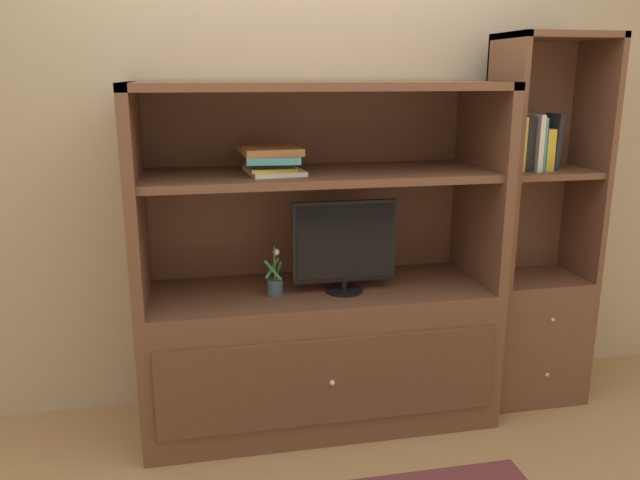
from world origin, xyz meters
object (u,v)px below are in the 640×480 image
at_px(media_console, 318,319).
at_px(potted_plant, 275,284).
at_px(upright_book_row, 532,144).
at_px(bookshelf_tall, 533,287).
at_px(magazine_stack, 271,159).
at_px(tv_monitor, 344,245).

height_order(media_console, potted_plant, media_console).
distance_m(potted_plant, upright_book_row, 1.42).
relative_size(potted_plant, bookshelf_tall, 0.13).
bearing_deg(magazine_stack, upright_book_row, 0.30).
bearing_deg(upright_book_row, tv_monitor, -175.44).
relative_size(potted_plant, upright_book_row, 0.86).
bearing_deg(media_console, magazine_stack, -176.48).
relative_size(potted_plant, magazine_stack, 0.67).
bearing_deg(upright_book_row, potted_plant, -177.21).
relative_size(tv_monitor, bookshelf_tall, 0.26).
bearing_deg(potted_plant, magazine_stack, 89.24).
bearing_deg(magazine_stack, bookshelf_tall, 0.71).
bearing_deg(tv_monitor, media_console, 143.25).
bearing_deg(bookshelf_tall, potted_plant, -176.95).
xyz_separation_m(media_console, bookshelf_tall, (1.14, 0.00, 0.09)).
distance_m(tv_monitor, magazine_stack, 0.52).
bearing_deg(potted_plant, media_console, 17.79).
relative_size(media_console, bookshelf_tall, 0.90).
height_order(magazine_stack, bookshelf_tall, bookshelf_tall).
relative_size(media_console, magazine_stack, 4.76).
relative_size(tv_monitor, potted_plant, 2.09).
bearing_deg(bookshelf_tall, media_console, -179.82).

